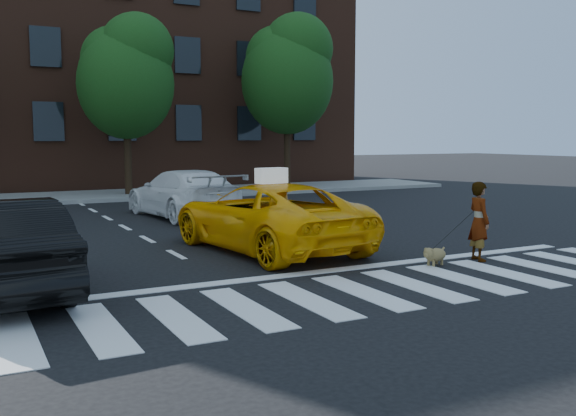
{
  "coord_description": "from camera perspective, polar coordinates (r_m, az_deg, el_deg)",
  "views": [
    {
      "loc": [
        -5.53,
        -8.08,
        2.41
      ],
      "look_at": [
        -0.15,
        2.25,
        1.1
      ],
      "focal_mm": 40.0,
      "sensor_mm": 36.0,
      "label": 1
    }
  ],
  "objects": [
    {
      "name": "taxi_sign",
      "position": [
        13.3,
        -1.49,
        2.9
      ],
      "size": [
        0.68,
        0.35,
        0.32
      ],
      "primitive_type": "cube",
      "rotation": [
        0.0,
        0.0,
        3.26
      ],
      "color": "white",
      "rests_on": "taxi"
    },
    {
      "name": "white_suv",
      "position": [
        19.27,
        -9.32,
        1.28
      ],
      "size": [
        2.5,
        5.09,
        1.42
      ],
      "primitive_type": "imported",
      "rotation": [
        0.0,
        0.0,
        3.25
      ],
      "color": "white",
      "rests_on": "ground"
    },
    {
      "name": "sidewalk_far",
      "position": [
        26.27,
        -15.27,
        1.1
      ],
      "size": [
        30.0,
        4.0,
        0.15
      ],
      "primitive_type": "cube",
      "color": "slate",
      "rests_on": "ground"
    },
    {
      "name": "tree_right",
      "position": [
        28.42,
        -0.01,
        12.19
      ],
      "size": [
        4.0,
        4.0,
        7.7
      ],
      "color": "black",
      "rests_on": "ground"
    },
    {
      "name": "taxi",
      "position": [
        13.56,
        -1.85,
        -0.76
      ],
      "size": [
        2.95,
        5.4,
        1.43
      ],
      "primitive_type": "imported",
      "rotation": [
        0.0,
        0.0,
        3.26
      ],
      "color": "#FDAB05",
      "rests_on": "ground"
    },
    {
      "name": "crosswalk",
      "position": [
        10.08,
        6.73,
        -7.42
      ],
      "size": [
        13.0,
        2.4,
        0.01
      ],
      "primitive_type": "cube",
      "color": "silver",
      "rests_on": "ground"
    },
    {
      "name": "building",
      "position": [
        33.73,
        -18.37,
        12.22
      ],
      "size": [
        26.0,
        10.0,
        12.0
      ],
      "primitive_type": "cube",
      "color": "#4F2A1C",
      "rests_on": "ground"
    },
    {
      "name": "stop_line",
      "position": [
        11.41,
        2.18,
        -5.75
      ],
      "size": [
        12.0,
        0.3,
        0.01
      ],
      "primitive_type": "cube",
      "color": "silver",
      "rests_on": "ground"
    },
    {
      "name": "ground",
      "position": [
        10.08,
        6.73,
        -7.45
      ],
      "size": [
        120.0,
        120.0,
        0.0
      ],
      "primitive_type": "plane",
      "color": "black",
      "rests_on": "ground"
    },
    {
      "name": "tree_mid",
      "position": [
        25.91,
        -14.17,
        11.64
      ],
      "size": [
        3.69,
        3.69,
        7.1
      ],
      "color": "black",
      "rests_on": "ground"
    },
    {
      "name": "woman",
      "position": [
        12.93,
        16.62,
        -1.14
      ],
      "size": [
        0.49,
        0.63,
        1.54
      ],
      "primitive_type": "imported",
      "rotation": [
        0.0,
        0.0,
        1.34
      ],
      "color": "#999999",
      "rests_on": "ground"
    },
    {
      "name": "dog",
      "position": [
        12.26,
        12.84,
        -4.07
      ],
      "size": [
        0.63,
        0.36,
        0.36
      ],
      "rotation": [
        0.0,
        0.0,
        0.28
      ],
      "color": "olive",
      "rests_on": "ground"
    }
  ]
}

